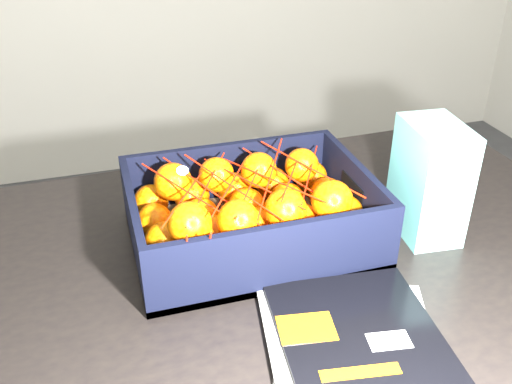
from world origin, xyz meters
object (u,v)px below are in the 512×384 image
object	(u,v)px
produce_crate	(251,222)
retail_carton	(430,180)
magazine_stack	(357,350)
table	(278,309)

from	to	relation	value
produce_crate	retail_carton	xyz separation A→B (m)	(0.29, -0.06, 0.06)
magazine_stack	retail_carton	world-z (taller)	retail_carton
retail_carton	magazine_stack	bearing A→B (deg)	-129.86
magazine_stack	retail_carton	bearing A→B (deg)	44.81
retail_carton	produce_crate	bearing A→B (deg)	174.41
magazine_stack	produce_crate	xyz separation A→B (m)	(-0.06, 0.29, 0.03)
table	produce_crate	size ratio (longest dim) A/B	3.15
table	magazine_stack	xyz separation A→B (m)	(0.03, -0.22, 0.11)
magazine_stack	produce_crate	size ratio (longest dim) A/B	0.86
produce_crate	table	bearing A→B (deg)	-70.72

